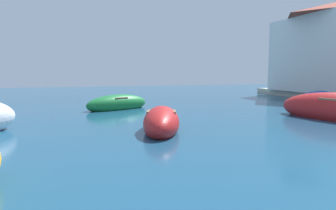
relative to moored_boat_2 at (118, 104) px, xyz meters
name	(u,v)px	position (x,y,z in m)	size (l,w,h in m)	color
moored_boat_2	(118,104)	(0.00, 0.00, 0.00)	(4.02, 2.69, 1.08)	#197233
moored_boat_3	(161,122)	(0.60, -6.91, 0.02)	(2.29, 3.62, 1.16)	#B21E1E
moored_boat_4	(320,100)	(12.45, -1.91, 0.03)	(3.29, 1.35, 1.20)	#1E479E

